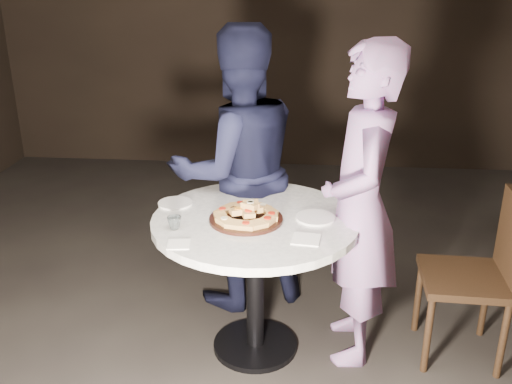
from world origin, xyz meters
TOP-DOWN VIEW (x-y plane):
  - floor at (0.00, 0.00)m, footprint 7.00×7.00m
  - table at (0.08, 0.07)m, footprint 1.32×1.32m
  - serving_board at (0.04, 0.03)m, footprint 0.52×0.52m
  - focaccia_pile at (0.04, 0.03)m, footprint 0.35×0.35m
  - plate_left at (-0.39, 0.22)m, footprint 0.24×0.24m
  - plate_right at (0.41, 0.09)m, footprint 0.24×0.24m
  - water_glass at (-0.32, -0.10)m, footprint 0.09×0.09m
  - napkin_near at (-0.26, -0.28)m, footprint 0.12×0.12m
  - napkin_far at (0.36, -0.17)m, footprint 0.15×0.15m
  - chair_far at (-0.07, 1.16)m, footprint 0.47×0.49m
  - chair_right at (1.35, 0.13)m, footprint 0.50×0.48m
  - diner_navy at (-0.08, 0.64)m, footprint 1.09×1.00m
  - diner_teal at (0.65, 0.13)m, footprint 0.45×0.67m

SIDE VIEW (x-z plane):
  - floor at x=0.00m, z-range 0.00..0.00m
  - chair_far at x=-0.07m, z-range 0.07..0.96m
  - chair_right at x=1.35m, z-range 0.08..1.06m
  - table at x=0.08m, z-range 0.27..1.11m
  - napkin_near at x=-0.26m, z-range 0.85..0.85m
  - napkin_far at x=0.36m, z-range 0.85..0.85m
  - plate_left at x=-0.39m, z-range 0.85..0.86m
  - plate_right at x=0.41m, z-range 0.85..0.86m
  - serving_board at x=0.04m, z-range 0.85..0.87m
  - water_glass at x=-0.32m, z-range 0.85..0.92m
  - focaccia_pile at x=0.04m, z-range 0.85..0.94m
  - diner_teal at x=0.65m, z-range 0.00..1.80m
  - diner_navy at x=-0.08m, z-range 0.00..1.82m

